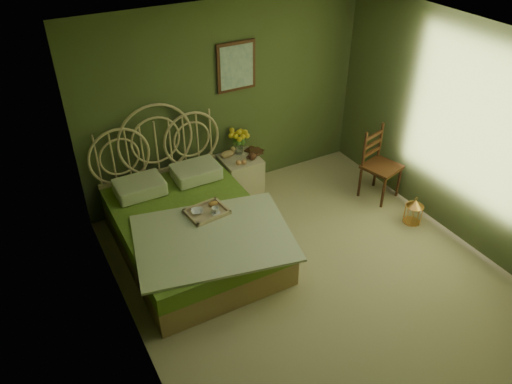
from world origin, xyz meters
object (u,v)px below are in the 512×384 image
nightstand (240,170)px  birdcage (414,211)px  chair (379,159)px  bed (191,228)px

nightstand → birdcage: 2.37m
chair → bed: bearing=161.9°
bed → nightstand: (1.08, 0.84, 0.03)m
nightstand → birdcage: size_ratio=2.89×
bed → chair: bed is taller
nightstand → chair: chair is taller
bed → nightstand: bearing=37.7°
bed → chair: size_ratio=2.41×
chair → birdcage: bearing=-106.0°
bed → chair: bearing=-2.1°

